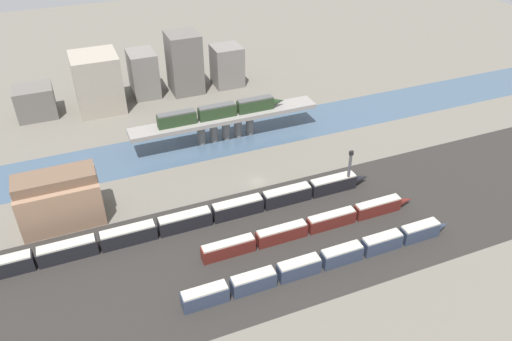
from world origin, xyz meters
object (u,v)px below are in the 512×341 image
(train_yard_near, at_px, (325,260))
(train_yard_far, at_px, (191,220))
(train_on_bridge, at_px, (221,111))
(warehouse_building, at_px, (60,200))
(train_yard_mid, at_px, (312,225))
(signal_tower, at_px, (349,170))

(train_yard_near, height_order, train_yard_far, train_yard_far)
(train_on_bridge, xyz_separation_m, train_yard_far, (-20.84, -37.17, -7.96))
(train_yard_far, bearing_deg, warehouse_building, 153.86)
(train_on_bridge, distance_m, warehouse_building, 54.59)
(train_yard_near, height_order, train_yard_mid, train_yard_near)
(train_yard_mid, bearing_deg, signal_tower, 34.85)
(train_yard_far, bearing_deg, signal_tower, -1.31)
(warehouse_building, bearing_deg, train_on_bridge, 25.20)
(train_yard_near, relative_size, warehouse_building, 3.43)
(train_yard_mid, distance_m, warehouse_building, 61.22)
(train_yard_near, bearing_deg, train_yard_mid, 76.16)
(train_yard_mid, bearing_deg, train_on_bridge, 96.34)
(train_on_bridge, height_order, signal_tower, signal_tower)
(train_yard_mid, bearing_deg, train_yard_near, -103.84)
(train_on_bridge, height_order, warehouse_building, warehouse_building)
(train_on_bridge, bearing_deg, train_yard_far, -119.28)
(signal_tower, bearing_deg, train_yard_far, 178.69)
(train_on_bridge, relative_size, signal_tower, 3.36)
(train_on_bridge, height_order, train_yard_far, train_on_bridge)
(train_yard_far, xyz_separation_m, signal_tower, (43.35, -0.99, 4.06))
(signal_tower, bearing_deg, train_yard_mid, -145.15)
(warehouse_building, xyz_separation_m, signal_tower, (71.81, -14.96, -0.49))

